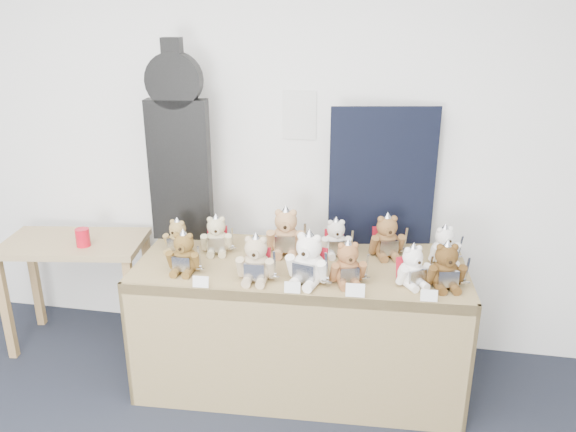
% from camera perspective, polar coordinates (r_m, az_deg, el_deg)
% --- Properties ---
extents(room_shell, '(6.00, 6.00, 6.00)m').
position_cam_1_polar(room_shell, '(3.50, 1.15, 10.20)').
color(room_shell, white).
rests_on(room_shell, floor).
extents(display_table, '(1.90, 0.88, 0.77)m').
position_cam_1_polar(display_table, '(3.21, 1.12, -8.03)').
color(display_table, olive).
rests_on(display_table, floor).
extents(side_table, '(0.95, 0.62, 0.74)m').
position_cam_1_polar(side_table, '(3.91, -20.75, -4.03)').
color(side_table, '#9F8155').
rests_on(side_table, floor).
extents(guitar_case, '(0.38, 0.15, 1.21)m').
position_cam_1_polar(guitar_case, '(3.46, -11.06, 7.10)').
color(guitar_case, black).
rests_on(guitar_case, display_table).
extents(navy_board, '(0.62, 0.14, 0.84)m').
position_cam_1_polar(navy_board, '(3.38, 9.57, 3.85)').
color(navy_board, black).
rests_on(navy_board, display_table).
extents(red_cup, '(0.09, 0.09, 0.11)m').
position_cam_1_polar(red_cup, '(3.73, -20.13, -2.06)').
color(red_cup, red).
rests_on(red_cup, side_table).
extents(teddy_front_far_left, '(0.21, 0.17, 0.26)m').
position_cam_1_polar(teddy_front_far_left, '(3.11, -10.51, -3.84)').
color(teddy_front_far_left, brown).
rests_on(teddy_front_far_left, display_table).
extents(teddy_front_left, '(0.23, 0.20, 0.28)m').
position_cam_1_polar(teddy_front_left, '(2.97, -3.26, -4.54)').
color(teddy_front_left, tan).
rests_on(teddy_front_left, display_table).
extents(teddy_front_centre, '(0.26, 0.24, 0.32)m').
position_cam_1_polar(teddy_front_centre, '(2.93, 2.10, -4.55)').
color(teddy_front_centre, white).
rests_on(teddy_front_centre, display_table).
extents(teddy_front_right, '(0.22, 0.20, 0.26)m').
position_cam_1_polar(teddy_front_right, '(2.95, 6.09, -4.96)').
color(teddy_front_right, brown).
rests_on(teddy_front_right, display_table).
extents(teddy_front_far_right, '(0.21, 0.20, 0.25)m').
position_cam_1_polar(teddy_front_far_right, '(2.99, 12.53, -5.14)').
color(teddy_front_far_right, white).
rests_on(teddy_front_far_right, display_table).
extents(teddy_front_end, '(0.23, 0.20, 0.28)m').
position_cam_1_polar(teddy_front_end, '(3.00, 15.75, -5.08)').
color(teddy_front_end, '#53391C').
rests_on(teddy_front_end, display_table).
extents(teddy_back_left, '(0.21, 0.19, 0.26)m').
position_cam_1_polar(teddy_back_left, '(3.33, -7.26, -2.06)').
color(teddy_back_left, beige).
rests_on(teddy_back_left, display_table).
extents(teddy_back_centre_left, '(0.26, 0.22, 0.31)m').
position_cam_1_polar(teddy_back_centre_left, '(3.29, -0.22, -1.79)').
color(teddy_back_centre_left, tan).
rests_on(teddy_back_centre_left, display_table).
extents(teddy_back_centre_right, '(0.21, 0.19, 0.25)m').
position_cam_1_polar(teddy_back_centre_right, '(3.29, 4.88, -2.34)').
color(teddy_back_centre_right, white).
rests_on(teddy_back_centre_right, display_table).
extents(teddy_back_right, '(0.24, 0.22, 0.28)m').
position_cam_1_polar(teddy_back_right, '(3.31, 9.99, -2.20)').
color(teddy_back_right, brown).
rests_on(teddy_back_right, display_table).
extents(teddy_back_end, '(0.20, 0.20, 0.24)m').
position_cam_1_polar(teddy_back_end, '(3.30, 15.58, -2.98)').
color(teddy_back_end, white).
rests_on(teddy_back_end, display_table).
extents(teddy_back_far_left, '(0.19, 0.17, 0.23)m').
position_cam_1_polar(teddy_back_far_left, '(3.38, -11.15, -2.14)').
color(teddy_back_far_left, olive).
rests_on(teddy_back_far_left, display_table).
extents(entry_card_a, '(0.08, 0.02, 0.06)m').
position_cam_1_polar(entry_card_a, '(2.95, -8.87, -6.62)').
color(entry_card_a, silver).
rests_on(entry_card_a, display_table).
extents(entry_card_b, '(0.08, 0.02, 0.06)m').
position_cam_1_polar(entry_card_b, '(2.86, 0.44, -7.27)').
color(entry_card_b, silver).
rests_on(entry_card_b, display_table).
extents(entry_card_c, '(0.10, 0.03, 0.07)m').
position_cam_1_polar(entry_card_c, '(2.84, 6.85, -7.50)').
color(entry_card_c, silver).
rests_on(entry_card_c, display_table).
extents(entry_card_d, '(0.08, 0.02, 0.06)m').
position_cam_1_polar(entry_card_d, '(2.87, 14.13, -7.85)').
color(entry_card_d, silver).
rests_on(entry_card_d, display_table).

